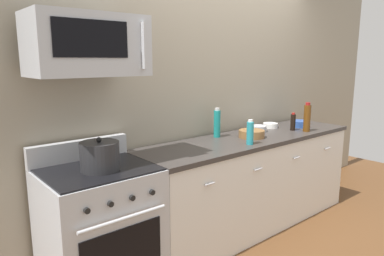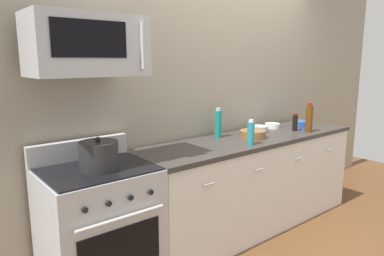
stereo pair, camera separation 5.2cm
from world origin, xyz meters
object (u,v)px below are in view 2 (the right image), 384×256
(bottle_soy_sauce_dark, at_px, (295,122))
(bowl_white_ceramic, at_px, (272,125))
(microwave, at_px, (87,45))
(bowl_steel_prep, at_px, (259,129))
(bowl_wooden_salad, at_px, (253,134))
(range_oven, at_px, (99,228))
(bottle_wine_amber, at_px, (309,118))
(bowl_blue_mixing, at_px, (302,124))
(stockpot, at_px, (99,156))
(bottle_sparkling_teal, at_px, (218,123))
(bottle_dish_soap, at_px, (251,133))

(bottle_soy_sauce_dark, bearing_deg, bowl_white_ceramic, 103.22)
(microwave, height_order, bowl_steel_prep, microwave)
(bowl_wooden_salad, height_order, bowl_white_ceramic, bowl_wooden_salad)
(range_oven, relative_size, bowl_steel_prep, 5.85)
(bottle_wine_amber, bearing_deg, bowl_blue_mixing, 49.85)
(range_oven, distance_m, bowl_wooden_salad, 1.66)
(bowl_wooden_salad, xyz_separation_m, stockpot, (-1.58, -0.03, 0.06))
(bottle_wine_amber, distance_m, stockpot, 2.26)
(bottle_sparkling_teal, xyz_separation_m, stockpot, (-1.34, -0.26, -0.04))
(bowl_wooden_salad, bearing_deg, bottle_wine_amber, -14.49)
(range_oven, xyz_separation_m, microwave, (0.00, 0.04, 1.28))
(range_oven, height_order, bottle_dish_soap, bottle_dish_soap)
(bowl_wooden_salad, bearing_deg, bowl_blue_mixing, 1.27)
(range_oven, distance_m, bottle_soy_sauce_dark, 2.26)
(range_oven, xyz_separation_m, stockpot, (0.00, -0.05, 0.55))
(bottle_soy_sauce_dark, xyz_separation_m, bottle_sparkling_teal, (-0.85, 0.28, 0.05))
(bottle_soy_sauce_dark, height_order, bottle_sparkling_teal, bottle_sparkling_teal)
(bottle_dish_soap, bearing_deg, bowl_wooden_salad, 37.62)
(bottle_sparkling_teal, relative_size, bowl_wooden_salad, 1.15)
(bottle_soy_sauce_dark, distance_m, bottle_sparkling_teal, 0.90)
(bottle_wine_amber, bearing_deg, bowl_wooden_salad, 165.51)
(bowl_wooden_salad, bearing_deg, bowl_steel_prep, 28.95)
(range_oven, xyz_separation_m, bottle_sparkling_teal, (1.34, 0.20, 0.59))
(microwave, xyz_separation_m, bottle_dish_soap, (1.35, -0.25, -0.72))
(bowl_steel_prep, bearing_deg, bottle_wine_amber, -39.14)
(bowl_blue_mixing, xyz_separation_m, bowl_steel_prep, (-0.56, 0.13, -0.00))
(range_oven, bearing_deg, bottle_sparkling_teal, 8.56)
(bowl_steel_prep, bearing_deg, stockpot, -174.57)
(bottle_dish_soap, bearing_deg, range_oven, 171.45)
(bottle_sparkling_teal, bearing_deg, bowl_steel_prep, -8.68)
(bottle_dish_soap, height_order, bowl_steel_prep, bottle_dish_soap)
(bottle_sparkling_teal, distance_m, bowl_wooden_salad, 0.35)
(microwave, distance_m, bottle_sparkling_teal, 1.52)
(bottle_soy_sauce_dark, relative_size, bottle_dish_soap, 0.85)
(range_oven, distance_m, bottle_dish_soap, 1.48)
(microwave, bearing_deg, bottle_soy_sauce_dark, -3.10)
(bowl_white_ceramic, relative_size, stockpot, 0.61)
(microwave, bearing_deg, range_oven, -90.29)
(microwave, height_order, bowl_blue_mixing, microwave)
(bottle_soy_sauce_dark, bearing_deg, bottle_wine_amber, -64.45)
(bottle_wine_amber, bearing_deg, bowl_white_ceramic, 107.58)
(bottle_wine_amber, bearing_deg, range_oven, 174.91)
(bottle_soy_sauce_dark, height_order, bowl_blue_mixing, bottle_soy_sauce_dark)
(range_oven, height_order, stockpot, stockpot)
(bottle_wine_amber, distance_m, bowl_white_ceramic, 0.41)
(bowl_white_ceramic, bearing_deg, microwave, -176.51)
(bottle_sparkling_teal, height_order, bowl_steel_prep, bottle_sparkling_teal)
(bowl_white_ceramic, distance_m, stockpot, 2.15)
(bowl_steel_prep, relative_size, stockpot, 0.70)
(bottle_soy_sauce_dark, bearing_deg, stockpot, 179.46)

